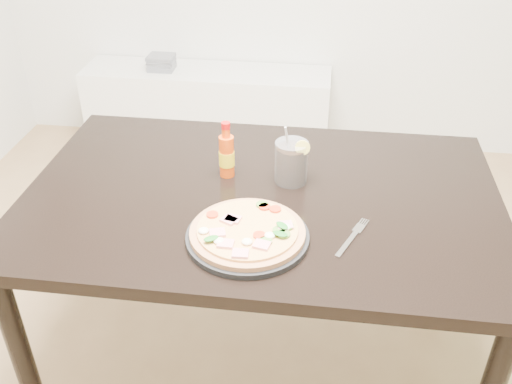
# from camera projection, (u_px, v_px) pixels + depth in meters

# --- Properties ---
(dining_table) EXTENTS (1.40, 0.90, 0.75)m
(dining_table) POSITION_uv_depth(u_px,v_px,m) (261.00, 216.00, 1.73)
(dining_table) COLOR black
(dining_table) RESTS_ON ground
(plate) EXTENTS (0.32, 0.32, 0.02)m
(plate) POSITION_uv_depth(u_px,v_px,m) (248.00, 237.00, 1.49)
(plate) COLOR black
(plate) RESTS_ON dining_table
(pizza) EXTENTS (0.30, 0.30, 0.03)m
(pizza) POSITION_uv_depth(u_px,v_px,m) (248.00, 231.00, 1.48)
(pizza) COLOR #B77E52
(pizza) RESTS_ON plate
(hot_sauce_bottle) EXTENTS (0.05, 0.05, 0.18)m
(hot_sauce_bottle) POSITION_uv_depth(u_px,v_px,m) (227.00, 155.00, 1.73)
(hot_sauce_bottle) COLOR #DC470C
(hot_sauce_bottle) RESTS_ON dining_table
(cola_cup) EXTENTS (0.10, 0.10, 0.19)m
(cola_cup) POSITION_uv_depth(u_px,v_px,m) (291.00, 163.00, 1.71)
(cola_cup) COLOR black
(cola_cup) RESTS_ON dining_table
(fork) EXTENTS (0.09, 0.18, 0.00)m
(fork) POSITION_uv_depth(u_px,v_px,m) (353.00, 236.00, 1.50)
(fork) COLOR silver
(fork) RESTS_ON dining_table
(media_console) EXTENTS (1.40, 0.34, 0.50)m
(media_console) POSITION_uv_depth(u_px,v_px,m) (208.00, 111.00, 3.34)
(media_console) COLOR white
(media_console) RESTS_ON ground
(cd_stack) EXTENTS (0.14, 0.12, 0.08)m
(cd_stack) POSITION_uv_depth(u_px,v_px,m) (161.00, 63.00, 3.19)
(cd_stack) COLOR slate
(cd_stack) RESTS_ON media_console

